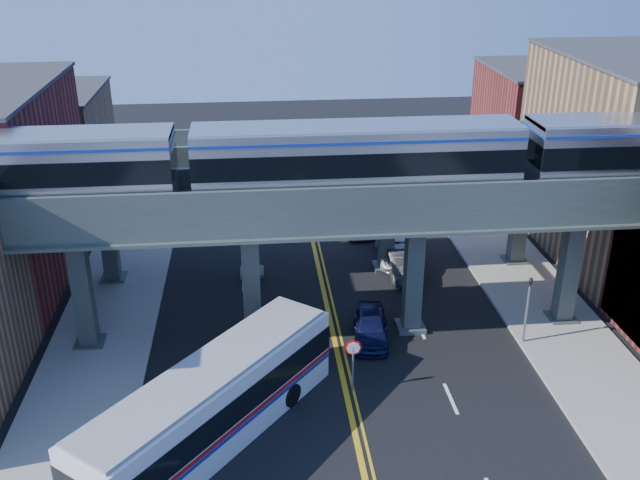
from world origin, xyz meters
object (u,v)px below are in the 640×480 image
Objects in this scene: stop_sign at (353,357)px; car_lane_c at (397,249)px; car_lane_d at (355,215)px; traffic_signal at (528,303)px; transit_bus at (212,405)px; car_lane_b at (401,263)px; transit_train at (357,157)px; car_lane_a at (371,326)px.

car_lane_c is (4.62, 13.08, -1.05)m from stop_sign.
car_lane_d is at bearing 81.48° from stop_sign.
traffic_signal is 15.94m from transit_bus.
traffic_signal reaches higher than car_lane_c.
traffic_signal is at bearing -29.64° from transit_bus.
car_lane_d is (-1.68, 7.41, 0.08)m from car_lane_b.
transit_train reaches higher than car_lane_a.
transit_train is 8.19× the size of car_lane_d.
traffic_signal is (8.90, 3.00, 0.54)m from stop_sign.
transit_bus is at bearing -131.34° from transit_train.
car_lane_d is at bearing 101.47° from car_lane_b.
car_lane_c is 5.79m from car_lane_d.
traffic_signal is at bearing -62.71° from car_lane_b.
transit_bus reaches higher than car_lane_b.
transit_train reaches higher than car_lane_c.
car_lane_b is (2.96, 6.95, 0.02)m from car_lane_a.
car_lane_a is at bearing -7.92° from transit_bus.
transit_train is 12.69m from transit_bus.
stop_sign is 6.55m from transit_bus.
car_lane_d reaches higher than car_lane_a.
car_lane_a reaches higher than car_lane_c.
stop_sign is 9.41m from traffic_signal.
stop_sign is at bearing -98.38° from transit_train.
transit_bus is at bearing -118.40° from car_lane_c.
car_lane_a is at bearing -103.77° from car_lane_c.
car_lane_c is at bearing 84.03° from car_lane_b.
car_lane_b reaches higher than car_lane_a.
stop_sign is 0.52× the size of car_lane_c.
stop_sign reaches higher than car_lane_a.
traffic_signal reaches higher than car_lane_a.
traffic_signal reaches higher than transit_bus.
transit_train is at bearing 166.23° from traffic_signal.
transit_bus is (-5.99, -2.65, -0.09)m from stop_sign.
traffic_signal is at bearing -13.77° from transit_train.
transit_bus is 17.35m from car_lane_b.
car_lane_a is 0.94× the size of car_lane_b.
car_lane_b is at bearing 58.85° from transit_train.
stop_sign is 4.59m from car_lane_a.
stop_sign is 0.62× the size of car_lane_a.
car_lane_a is 14.42m from car_lane_d.
car_lane_b is (10.45, 13.81, -0.93)m from transit_bus.
stop_sign is 13.92m from car_lane_c.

